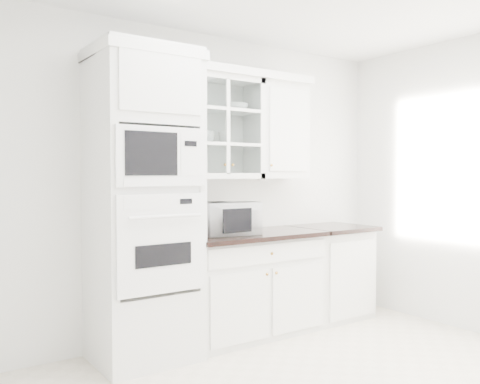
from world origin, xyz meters
TOP-DOWN VIEW (x-y plane):
  - room_shell at (0.00, 0.43)m, footprint 4.00×3.50m
  - oven_column at (-0.75, 1.42)m, footprint 0.76×0.68m
  - base_cabinet_run at (0.28, 1.45)m, footprint 1.32×0.67m
  - extra_base_cabinet at (1.28, 1.45)m, footprint 0.72×0.67m
  - upper_cabinet_glass at (0.03, 1.58)m, footprint 0.80×0.33m
  - upper_cabinet_solid at (0.71, 1.58)m, footprint 0.55×0.33m
  - crown_molding at (-0.07, 1.56)m, footprint 2.14×0.38m
  - countertop_microwave at (0.04, 1.43)m, footprint 0.55×0.48m
  - bowl_a at (-0.18, 1.58)m, footprint 0.24×0.24m
  - bowl_b at (0.22, 1.57)m, footprint 0.23×0.23m
  - cup_a at (-0.09, 1.57)m, footprint 0.16×0.16m
  - cup_b at (0.10, 1.59)m, footprint 0.13×0.13m

SIDE VIEW (x-z plane):
  - base_cabinet_run at x=0.28m, z-range 0.00..0.92m
  - extra_base_cabinet at x=1.28m, z-range 0.00..0.92m
  - countertop_microwave at x=0.04m, z-range 0.92..1.20m
  - oven_column at x=-0.75m, z-range 0.00..2.40m
  - cup_a at x=-0.09m, z-range 1.71..1.81m
  - cup_b at x=0.10m, z-range 1.71..1.82m
  - room_shell at x=0.00m, z-range 0.43..3.13m
  - upper_cabinet_glass at x=0.03m, z-range 1.40..2.30m
  - upper_cabinet_solid at x=0.71m, z-range 1.40..2.30m
  - bowl_a at x=-0.18m, z-range 2.01..2.06m
  - bowl_b at x=0.22m, z-range 2.01..2.07m
  - crown_molding at x=-0.07m, z-range 2.30..2.37m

